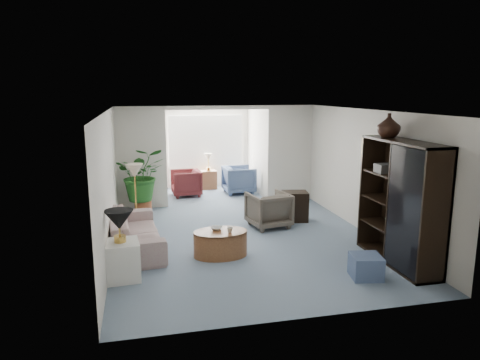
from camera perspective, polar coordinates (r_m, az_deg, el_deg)
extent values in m
plane|color=gray|center=(8.60, 0.91, -7.98)|extent=(6.00, 6.00, 0.00)
plane|color=gray|center=(12.46, -3.62, -1.85)|extent=(2.60, 2.60, 0.00)
cube|color=white|center=(10.99, -12.58, 2.74)|extent=(1.20, 0.12, 2.50)
cube|color=white|center=(11.65, 6.48, 3.42)|extent=(1.20, 0.12, 2.50)
cube|color=white|center=(11.05, -2.84, 9.30)|extent=(2.60, 0.12, 0.10)
cube|color=white|center=(13.28, -4.47, 5.09)|extent=(2.20, 0.02, 1.50)
cube|color=white|center=(13.25, -4.45, 5.07)|extent=(2.20, 0.02, 1.50)
cube|color=beige|center=(9.01, 16.50, 3.58)|extent=(0.04, 0.50, 0.40)
imported|color=#B3A897|center=(8.40, -13.41, -6.43)|extent=(1.06, 2.31, 0.66)
cube|color=white|center=(7.14, -15.06, -9.99)|extent=(0.59, 0.59, 0.60)
cone|color=black|center=(6.93, -15.34, -4.98)|extent=(0.44, 0.44, 0.30)
cone|color=#F5E5C3|center=(9.31, -13.45, 1.17)|extent=(0.36, 0.36, 0.28)
cylinder|color=#925E35|center=(7.85, -2.54, -8.18)|extent=(1.20, 1.20, 0.45)
imported|color=beige|center=(7.85, -3.05, -6.24)|extent=(0.27, 0.27, 0.05)
imported|color=silver|center=(7.70, -1.32, -6.44)|extent=(0.13, 0.13, 0.09)
imported|color=#645C4F|center=(9.45, 3.71, -3.82)|extent=(0.93, 0.95, 0.75)
cube|color=black|center=(9.96, 7.08, -3.37)|extent=(0.62, 0.53, 0.66)
cube|color=black|center=(7.79, 19.96, -2.79)|extent=(0.50, 1.87, 2.07)
imported|color=black|center=(8.02, 18.63, 6.68)|extent=(0.39, 0.39, 0.41)
cube|color=slate|center=(7.26, 15.92, -10.67)|extent=(0.53, 0.53, 0.36)
cylinder|color=#A85630|center=(10.73, -12.37, -3.41)|extent=(0.40, 0.40, 0.32)
imported|color=#256221|center=(10.56, -12.55, 0.73)|extent=(1.13, 0.98, 1.25)
imported|color=slate|center=(12.52, -0.14, 0.04)|extent=(0.88, 0.85, 0.77)
imported|color=maroon|center=(12.29, -6.97, -0.38)|extent=(0.82, 0.80, 0.72)
cube|color=#925E35|center=(13.13, -4.06, 0.04)|extent=(0.46, 0.36, 0.55)
cube|color=#332C28|center=(7.36, 21.48, 0.31)|extent=(0.30, 0.26, 0.16)
cube|color=#4C4846|center=(7.59, 20.49, -2.78)|extent=(0.30, 0.26, 0.16)
cube|color=#585653|center=(8.04, 18.19, 1.42)|extent=(0.30, 0.26, 0.16)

